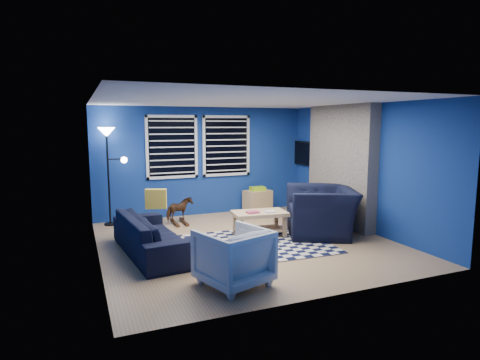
# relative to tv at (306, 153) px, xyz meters

# --- Properties ---
(floor) EXTENTS (5.00, 5.00, 0.00)m
(floor) POSITION_rel_tv_xyz_m (-2.45, -2.00, -1.40)
(floor) COLOR tan
(floor) RESTS_ON ground
(ceiling) EXTENTS (5.00, 5.00, 0.00)m
(ceiling) POSITION_rel_tv_xyz_m (-2.45, -2.00, 1.10)
(ceiling) COLOR white
(ceiling) RESTS_ON wall_back
(wall_back) EXTENTS (5.00, 0.00, 5.00)m
(wall_back) POSITION_rel_tv_xyz_m (-2.45, 0.50, -0.15)
(wall_back) COLOR navy
(wall_back) RESTS_ON floor
(wall_left) EXTENTS (0.00, 5.00, 5.00)m
(wall_left) POSITION_rel_tv_xyz_m (-4.95, -2.00, -0.15)
(wall_left) COLOR navy
(wall_left) RESTS_ON floor
(wall_right) EXTENTS (0.00, 5.00, 5.00)m
(wall_right) POSITION_rel_tv_xyz_m (0.05, -2.00, -0.15)
(wall_right) COLOR navy
(wall_right) RESTS_ON floor
(fireplace) EXTENTS (0.65, 2.00, 2.50)m
(fireplace) POSITION_rel_tv_xyz_m (-0.09, -1.50, -0.20)
(fireplace) COLOR gray
(fireplace) RESTS_ON floor
(window_left) EXTENTS (1.17, 0.06, 1.42)m
(window_left) POSITION_rel_tv_xyz_m (-3.20, 0.46, 0.20)
(window_left) COLOR black
(window_left) RESTS_ON wall_back
(window_right) EXTENTS (1.17, 0.06, 1.42)m
(window_right) POSITION_rel_tv_xyz_m (-1.90, 0.46, 0.20)
(window_right) COLOR black
(window_right) RESTS_ON wall_back
(tv) EXTENTS (0.07, 1.00, 0.58)m
(tv) POSITION_rel_tv_xyz_m (0.00, 0.00, 0.00)
(tv) COLOR black
(tv) RESTS_ON wall_right
(rug) EXTENTS (2.58, 2.10, 0.02)m
(rug) POSITION_rel_tv_xyz_m (-2.35, -2.18, -1.39)
(rug) COLOR black
(rug) RESTS_ON floor
(sofa) EXTENTS (2.26, 1.08, 0.64)m
(sofa) POSITION_rel_tv_xyz_m (-4.09, -2.00, -1.08)
(sofa) COLOR black
(sofa) RESTS_ON floor
(armchair_big) EXTENTS (1.76, 1.67, 0.90)m
(armchair_big) POSITION_rel_tv_xyz_m (-0.90, -2.05, -0.95)
(armchair_big) COLOR black
(armchair_big) RESTS_ON floor
(armchair_bent) EXTENTS (1.03, 1.05, 0.76)m
(armchair_bent) POSITION_rel_tv_xyz_m (-3.36, -3.71, -1.02)
(armchair_bent) COLOR gray
(armchair_bent) RESTS_ON floor
(rocking_horse) EXTENTS (0.48, 0.64, 0.49)m
(rocking_horse) POSITION_rel_tv_xyz_m (-3.23, -0.22, -1.09)
(rocking_horse) COLOR #422115
(rocking_horse) RESTS_ON floor
(coffee_table) EXTENTS (1.06, 0.69, 0.50)m
(coffee_table) POSITION_rel_tv_xyz_m (-2.06, -1.74, -1.06)
(coffee_table) COLOR tan
(coffee_table) RESTS_ON rug
(cabinet) EXTENTS (0.69, 0.53, 0.61)m
(cabinet) POSITION_rel_tv_xyz_m (-1.18, 0.25, -1.13)
(cabinet) COLOR tan
(cabinet) RESTS_ON floor
(floor_lamp) EXTENTS (0.56, 0.34, 2.04)m
(floor_lamp) POSITION_rel_tv_xyz_m (-4.57, 0.25, 0.27)
(floor_lamp) COLOR black
(floor_lamp) RESTS_ON floor
(throw_pillow) EXTENTS (0.38, 0.22, 0.35)m
(throw_pillow) POSITION_rel_tv_xyz_m (-3.94, -1.49, -0.59)
(throw_pillow) COLOR gold
(throw_pillow) RESTS_ON sofa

